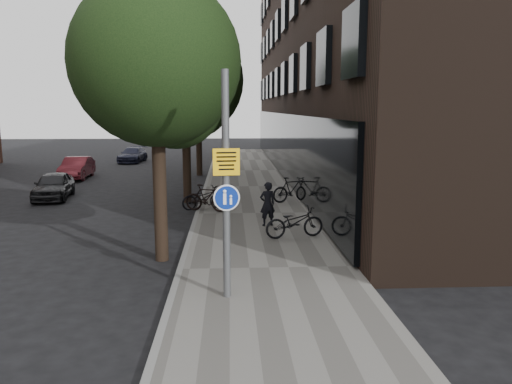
{
  "coord_description": "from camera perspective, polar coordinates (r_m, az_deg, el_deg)",
  "views": [
    {
      "loc": [
        -0.72,
        -8.8,
        4.12
      ],
      "look_at": [
        -0.06,
        3.74,
        2.0
      ],
      "focal_mm": 35.0,
      "sensor_mm": 36.0,
      "label": 1
    }
  ],
  "objects": [
    {
      "name": "parked_bike_facade_far",
      "position": [
        21.44,
        4.12,
        0.29
      ],
      "size": [
        1.87,
        1.12,
        1.09
      ],
      "primitive_type": "imported",
      "rotation": [
        0.0,
        0.0,
        1.94
      ],
      "color": "black",
      "rests_on": "sidewalk"
    },
    {
      "name": "street_tree_mid",
      "position": [
        22.03,
        -7.91,
        12.08
      ],
      "size": [
        5.0,
        5.0,
        7.8
      ],
      "color": "black",
      "rests_on": "ground"
    },
    {
      "name": "building_right_dark_brick",
      "position": [
        32.51,
        14.19,
        17.94
      ],
      "size": [
        12.0,
        40.0,
        18.0
      ],
      "primitive_type": "cube",
      "color": "black",
      "rests_on": "ground"
    },
    {
      "name": "parked_car_mid",
      "position": [
        31.22,
        -19.8,
        2.61
      ],
      "size": [
        1.51,
        3.9,
        1.27
      ],
      "primitive_type": "imported",
      "rotation": [
        0.0,
        0.0,
        0.04
      ],
      "color": "maroon",
      "rests_on": "ground"
    },
    {
      "name": "signpost",
      "position": [
        10.35,
        -3.44,
        0.71
      ],
      "size": [
        0.55,
        0.16,
        4.77
      ],
      "rotation": [
        0.0,
        0.0,
        0.12
      ],
      "color": "#595B5E",
      "rests_on": "sidewalk"
    },
    {
      "name": "parked_car_near",
      "position": [
        24.62,
        -22.13,
        0.69
      ],
      "size": [
        1.87,
        3.75,
        1.23
      ],
      "primitive_type": "imported",
      "rotation": [
        0.0,
        0.0,
        0.12
      ],
      "color": "black",
      "rests_on": "ground"
    },
    {
      "name": "parked_car_far",
      "position": [
        39.52,
        -13.92,
        4.15
      ],
      "size": [
        1.92,
        4.02,
        1.13
      ],
      "primitive_type": "imported",
      "rotation": [
        0.0,
        0.0,
        -0.09
      ],
      "color": "black",
      "rests_on": "ground"
    },
    {
      "name": "curb_edge",
      "position": [
        19.27,
        -6.77,
        -2.63
      ],
      "size": [
        0.15,
        60.0,
        0.13
      ],
      "primitive_type": "cube",
      "color": "slate",
      "rests_on": "ground"
    },
    {
      "name": "parked_bike_curb_near",
      "position": [
        20.0,
        -6.07,
        -0.65
      ],
      "size": [
        1.86,
        1.28,
        0.93
      ],
      "primitive_type": "imported",
      "rotation": [
        0.0,
        0.0,
        1.99
      ],
      "color": "black",
      "rests_on": "sidewalk"
    },
    {
      "name": "parked_bike_facade_near",
      "position": [
        15.58,
        4.43,
        -3.44
      ],
      "size": [
        1.98,
        1.08,
        0.99
      ],
      "primitive_type": "imported",
      "rotation": [
        0.0,
        0.0,
        1.81
      ],
      "color": "black",
      "rests_on": "sidewalk"
    },
    {
      "name": "street_tree_far",
      "position": [
        31.01,
        -6.5,
        11.37
      ],
      "size": [
        5.0,
        5.0,
        7.8
      ],
      "color": "black",
      "rests_on": "ground"
    },
    {
      "name": "ground",
      "position": [
        9.74,
        1.56,
        -15.44
      ],
      "size": [
        120.0,
        120.0,
        0.0
      ],
      "primitive_type": "plane",
      "color": "black",
      "rests_on": "ground"
    },
    {
      "name": "street_tree_near",
      "position": [
        13.59,
        -10.97,
        13.59
      ],
      "size": [
        4.4,
        4.4,
        7.5
      ],
      "color": "black",
      "rests_on": "ground"
    },
    {
      "name": "parked_bike_curb_far",
      "position": [
        19.53,
        -5.66,
        -0.69
      ],
      "size": [
        1.84,
        1.06,
        1.06
      ],
      "primitive_type": "imported",
      "rotation": [
        0.0,
        0.0,
        1.23
      ],
      "color": "black",
      "rests_on": "sidewalk"
    },
    {
      "name": "sidewalk",
      "position": [
        19.25,
        -0.07,
        -2.58
      ],
      "size": [
        4.5,
        60.0,
        0.12
      ],
      "primitive_type": "cube",
      "color": "slate",
      "rests_on": "ground"
    },
    {
      "name": "pedestrian",
      "position": [
        17.05,
        1.32,
        -1.37
      ],
      "size": [
        0.64,
        0.51,
        1.52
      ],
      "primitive_type": "imported",
      "rotation": [
        0.0,
        0.0,
        3.45
      ],
      "color": "black",
      "rests_on": "sidewalk"
    }
  ]
}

